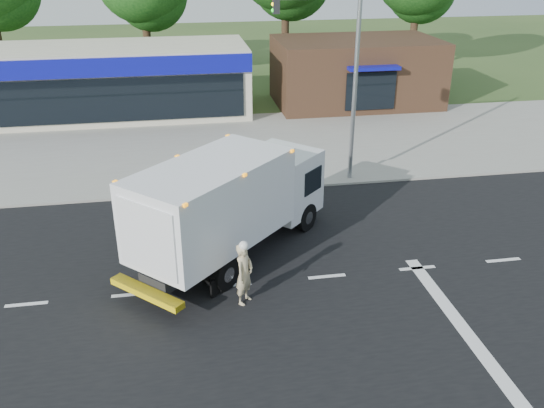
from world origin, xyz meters
name	(u,v)px	position (x,y,z in m)	size (l,w,h in m)	color
ground	(327,277)	(0.00, 0.00, 0.00)	(120.00, 120.00, 0.00)	#385123
road_asphalt	(327,277)	(0.00, 0.00, 0.00)	(60.00, 14.00, 0.02)	black
sidewalk	(280,177)	(0.00, 8.20, 0.06)	(60.00, 2.40, 0.12)	gray
parking_apron	(260,138)	(0.00, 14.00, 0.01)	(60.00, 9.00, 0.02)	gray
lane_markings	(382,296)	(1.35, -1.35, 0.02)	(55.20, 7.00, 0.01)	silver
ems_box_truck	(230,200)	(-2.82, 1.84, 2.05)	(7.39, 7.44, 3.56)	black
emergency_worker	(244,273)	(-2.71, -0.91, 0.98)	(0.77, 0.83, 2.01)	#C7B185
retail_strip_mall	(93,81)	(-9.00, 19.93, 2.01)	(18.00, 6.20, 4.00)	#BFB69E
brown_storefront	(356,72)	(7.00, 19.98, 2.00)	(10.00, 6.70, 4.00)	#382316
traffic_signal_pole	(341,68)	(2.35, 7.60, 4.92)	(3.51, 0.25, 8.00)	gray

